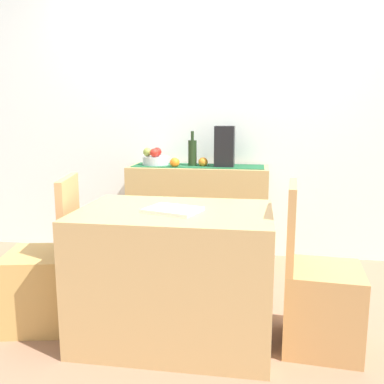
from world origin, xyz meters
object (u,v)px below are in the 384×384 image
coffee_maker (225,146)px  chair_near_window (45,282)px  fruit_bowl (156,161)px  chair_by_corner (319,300)px  wine_bottle (192,152)px  sideboard_console (198,214)px  dining_table (175,274)px  open_book (173,210)px

coffee_maker → chair_near_window: 1.75m
fruit_bowl → coffee_maker: (0.59, 0.00, 0.13)m
chair_near_window → chair_by_corner: (1.59, -0.00, 0.00)m
fruit_bowl → wine_bottle: (0.32, -0.00, 0.07)m
wine_bottle → chair_by_corner: size_ratio=0.33×
chair_by_corner → fruit_bowl: bearing=133.6°
chair_by_corner → sideboard_console: bearing=123.5°
fruit_bowl → chair_by_corner: 1.86m
chair_near_window → chair_by_corner: 1.59m
sideboard_console → chair_near_window: (-0.75, -1.27, -0.15)m
coffee_maker → dining_table: (-0.17, -1.27, -0.63)m
fruit_bowl → chair_by_corner: bearing=-46.4°
open_book → chair_by_corner: (0.79, 0.04, -0.48)m
open_book → sideboard_console: bearing=110.2°
wine_bottle → coffee_maker: bearing=0.0°
open_book → chair_by_corner: 0.93m
open_book → dining_table: bearing=111.3°
sideboard_console → open_book: bearing=-87.8°
fruit_bowl → open_book: bearing=-72.4°
fruit_bowl → sideboard_console: bearing=0.0°
coffee_maker → chair_near_window: (-0.97, -1.27, -0.73)m
fruit_bowl → coffee_maker: bearing=0.0°
coffee_maker → open_book: (-0.17, -1.32, -0.25)m
coffee_maker → open_book: bearing=-97.3°
fruit_bowl → open_book: fruit_bowl is taller
dining_table → chair_by_corner: chair_by_corner is taller
fruit_bowl → wine_bottle: 0.33m
chair_near_window → chair_by_corner: size_ratio=1.00×
sideboard_console → chair_by_corner: size_ratio=1.29×
fruit_bowl → coffee_maker: size_ratio=0.67×
coffee_maker → sideboard_console: bearing=180.0°
chair_near_window → chair_by_corner: same height
dining_table → chair_near_window: bearing=179.8°
wine_bottle → dining_table: size_ratio=0.28×
wine_bottle → open_book: wine_bottle is taller
coffee_maker → dining_table: size_ratio=0.32×
sideboard_console → dining_table: bearing=-87.9°
wine_bottle → dining_table: wine_bottle is taller
coffee_maker → chair_near_window: coffee_maker is taller
wine_bottle → chair_near_window: bearing=-118.7°
sideboard_console → chair_by_corner: 1.53m
dining_table → chair_by_corner: bearing=0.1°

